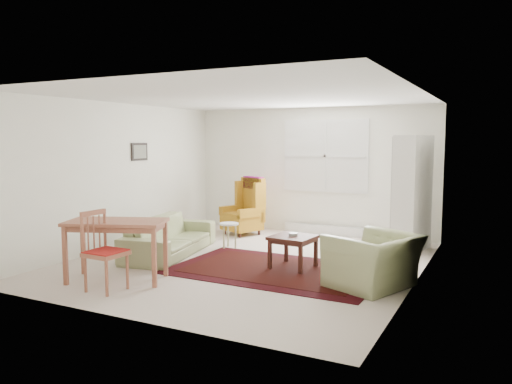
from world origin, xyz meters
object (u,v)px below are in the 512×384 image
at_px(sofa, 170,229).
at_px(desk_chair, 106,251).
at_px(coffee_table, 293,252).
at_px(stool, 229,235).
at_px(cabinet, 412,193).
at_px(desk, 117,251).
at_px(wingback_chair, 242,206).
at_px(armchair, 374,256).

bearing_deg(sofa, desk_chair, -176.52).
xyz_separation_m(coffee_table, desk_chair, (-1.65, -2.05, 0.25)).
relative_size(stool, desk_chair, 0.45).
relative_size(cabinet, desk, 1.52).
bearing_deg(wingback_chair, cabinet, 24.01).
xyz_separation_m(sofa, wingback_chair, (0.23, 2.03, 0.16)).
xyz_separation_m(stool, desk_chair, (-0.13, -2.82, 0.28)).
relative_size(wingback_chair, desk_chair, 1.15).
xyz_separation_m(wingback_chair, coffee_table, (1.91, -1.96, -0.33)).
height_order(coffee_table, desk, desk).
distance_m(armchair, cabinet, 2.52).
height_order(sofa, coffee_table, sofa).
height_order(cabinet, desk_chair, cabinet).
height_order(sofa, armchair, sofa).
distance_m(armchair, desk_chair, 3.35).
distance_m(wingback_chair, coffee_table, 2.75).
height_order(stool, cabinet, cabinet).
relative_size(coffee_table, desk, 0.46).
relative_size(sofa, armchair, 1.96).
height_order(sofa, cabinet, cabinet).
bearing_deg(armchair, stool, -91.32).
xyz_separation_m(coffee_table, desk, (-1.84, -1.64, 0.16)).
distance_m(sofa, coffee_table, 2.15).
bearing_deg(coffee_table, desk, -138.31).
bearing_deg(coffee_table, sofa, -177.99).
bearing_deg(sofa, armchair, -106.33).
height_order(armchair, coffee_table, armchair).
bearing_deg(wingback_chair, armchair, -14.12).
height_order(stool, desk, desk).
height_order(wingback_chair, desk_chair, wingback_chair).
bearing_deg(coffee_table, cabinet, 57.07).
relative_size(sofa, desk_chair, 2.06).
xyz_separation_m(armchair, desk_chair, (-2.92, -1.63, 0.09)).
bearing_deg(coffee_table, stool, 153.10).
bearing_deg(desk_chair, desk, 27.59).
distance_m(coffee_table, cabinet, 2.53).
bearing_deg(sofa, coffee_table, -98.64).
xyz_separation_m(desk, desk_chair, (0.20, -0.41, 0.09)).
distance_m(stool, desk_chair, 2.84).
height_order(sofa, desk_chair, desk_chair).
distance_m(coffee_table, stool, 1.70).
xyz_separation_m(sofa, cabinet, (3.46, 2.11, 0.56)).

